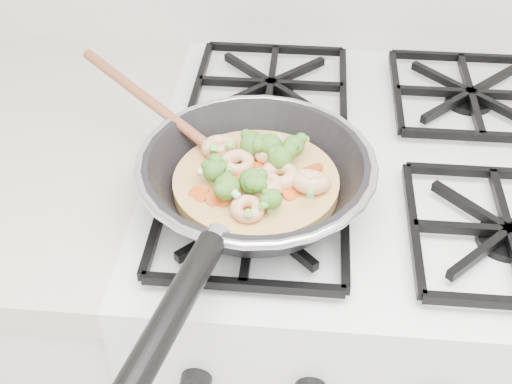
{
  "coord_description": "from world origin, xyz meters",
  "views": [
    {
      "loc": [
        -0.09,
        0.95,
        1.47
      ],
      "look_at": [
        -0.15,
        1.58,
        0.93
      ],
      "focal_mm": 47.67,
      "sensor_mm": 36.0,
      "label": 1
    }
  ],
  "objects": [
    {
      "name": "skillet",
      "position": [
        -0.15,
        1.58,
        0.96
      ],
      "size": [
        0.39,
        0.5,
        0.1
      ],
      "rotation": [
        0.0,
        0.0,
        0.42
      ],
      "color": "black",
      "rests_on": "stove"
    },
    {
      "name": "stove",
      "position": [
        0.0,
        1.7,
        0.46
      ],
      "size": [
        0.6,
        0.6,
        0.92
      ],
      "color": "white",
      "rests_on": "ground"
    }
  ]
}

